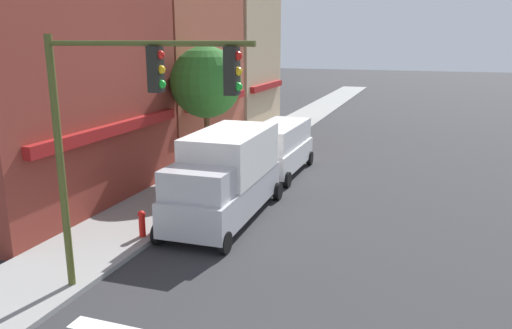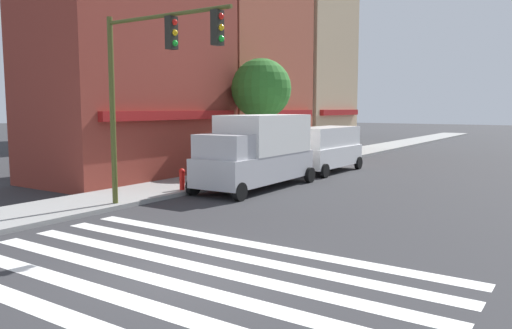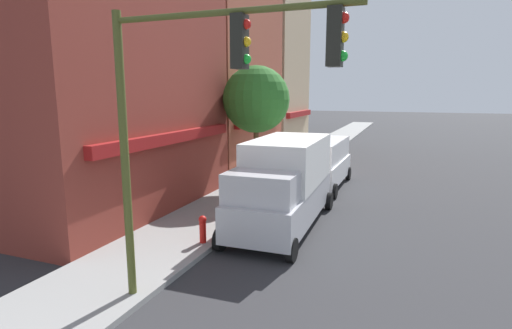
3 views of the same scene
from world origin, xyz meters
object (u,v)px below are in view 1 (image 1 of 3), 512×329
at_px(traffic_signal, 122,114).
at_px(street_tree, 206,83).
at_px(pedestrian_blue_shirt, 257,138).
at_px(fire_hydrant, 142,222).
at_px(box_truck_silver, 226,175).
at_px(van_white, 279,147).

distance_m(traffic_signal, street_tree, 11.02).
xyz_separation_m(pedestrian_blue_shirt, fire_hydrant, (-11.78, -0.26, -0.46)).
bearing_deg(box_truck_silver, fire_hydrant, 146.73).
xyz_separation_m(traffic_signal, van_white, (12.46, 0.10, -3.25)).
bearing_deg(box_truck_silver, van_white, -1.43).
relative_size(van_white, fire_hydrant, 5.96).
bearing_deg(van_white, street_tree, 123.71).
distance_m(box_truck_silver, fire_hydrant, 3.37).
bearing_deg(box_truck_silver, street_tree, 29.98).
bearing_deg(traffic_signal, box_truck_silver, 0.97).
distance_m(pedestrian_blue_shirt, fire_hydrant, 11.79).
xyz_separation_m(box_truck_silver, van_white, (6.41, -0.00, -0.30)).
bearing_deg(street_tree, van_white, -56.92).
bearing_deg(traffic_signal, fire_hydrant, 28.56).
bearing_deg(fire_hydrant, box_truck_silver, -31.84).
xyz_separation_m(box_truck_silver, fire_hydrant, (-2.74, 1.70, -0.97)).
height_order(traffic_signal, box_truck_silver, traffic_signal).
relative_size(traffic_signal, box_truck_silver, 1.00).
relative_size(pedestrian_blue_shirt, fire_hydrant, 2.10).
relative_size(pedestrian_blue_shirt, street_tree, 0.31).
xyz_separation_m(box_truck_silver, street_tree, (4.58, 2.80, 2.71)).
bearing_deg(pedestrian_blue_shirt, traffic_signal, 67.54).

